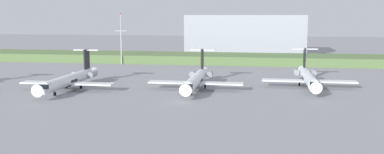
{
  "coord_description": "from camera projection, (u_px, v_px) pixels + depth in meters",
  "views": [
    {
      "loc": [
        16.1,
        -86.08,
        18.0
      ],
      "look_at": [
        0.0,
        14.94,
        3.0
      ],
      "focal_mm": 39.77,
      "sensor_mm": 36.0,
      "label": 1
    }
  ],
  "objects": [
    {
      "name": "ground_plane",
      "position": [
        200.0,
        80.0,
        118.54
      ],
      "size": [
        500.0,
        500.0,
        0.0
      ],
      "primitive_type": "plane",
      "color": "gray"
    },
    {
      "name": "antenna_mast",
      "position": [
        121.0,
        43.0,
        155.64
      ],
      "size": [
        4.4,
        0.5,
        18.65
      ],
      "color": "#B2B2B7",
      "rests_on": "ground"
    },
    {
      "name": "regional_jet_fourth",
      "position": [
        308.0,
        77.0,
        106.21
      ],
      "size": [
        22.81,
        31.0,
        9.0
      ],
      "color": "silver",
      "rests_on": "ground"
    },
    {
      "name": "distant_hangar",
      "position": [
        245.0,
        35.0,
        190.34
      ],
      "size": [
        51.49,
        24.48,
        17.92
      ],
      "primitive_type": "cube",
      "color": "#9EA3AD",
      "rests_on": "ground"
    },
    {
      "name": "grass_berm",
      "position": [
        216.0,
        58.0,
        161.5
      ],
      "size": [
        320.0,
        20.0,
        3.12
      ],
      "primitive_type": "cube",
      "color": "#597542",
      "rests_on": "ground"
    },
    {
      "name": "regional_jet_third",
      "position": [
        197.0,
        79.0,
        103.34
      ],
      "size": [
        22.81,
        31.0,
        9.0
      ],
      "color": "silver",
      "rests_on": "ground"
    },
    {
      "name": "regional_jet_second",
      "position": [
        70.0,
        79.0,
        102.74
      ],
      "size": [
        22.81,
        31.0,
        9.0
      ],
      "color": "silver",
      "rests_on": "ground"
    }
  ]
}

